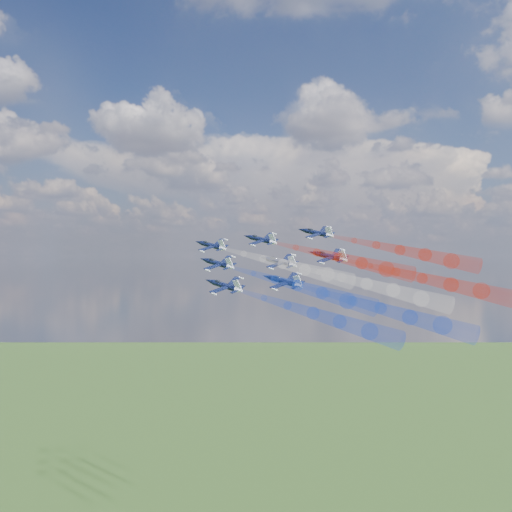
% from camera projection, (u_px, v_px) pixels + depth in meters
% --- Properties ---
extents(jet_lead, '(16.43, 14.83, 9.67)m').
position_uv_depth(jet_lead, '(212.00, 246.00, 172.46)').
color(jet_lead, black).
extents(trail_lead, '(41.93, 19.78, 14.05)m').
position_uv_depth(trail_lead, '(283.00, 264.00, 155.32)').
color(trail_lead, white).
extents(jet_inner_left, '(16.43, 14.83, 9.67)m').
position_uv_depth(jet_inner_left, '(218.00, 263.00, 158.02)').
color(jet_inner_left, black).
extents(trail_inner_left, '(41.93, 19.78, 14.05)m').
position_uv_depth(trail_inner_left, '(298.00, 286.00, 140.88)').
color(trail_inner_left, blue).
extents(jet_inner_right, '(16.43, 14.83, 9.67)m').
position_uv_depth(jet_inner_right, '(261.00, 240.00, 171.72)').
color(jet_inner_right, black).
extents(trail_inner_right, '(41.93, 19.78, 14.05)m').
position_uv_depth(trail_inner_right, '(339.00, 257.00, 154.59)').
color(trail_inner_right, red).
extents(jet_outer_left, '(16.43, 14.83, 9.67)m').
position_uv_depth(jet_outer_left, '(225.00, 286.00, 145.50)').
color(jet_outer_left, black).
extents(trail_outer_left, '(41.93, 19.78, 14.05)m').
position_uv_depth(trail_outer_left, '(313.00, 313.00, 128.37)').
color(trail_outer_left, blue).
extents(jet_center_third, '(16.43, 14.83, 9.67)m').
position_uv_depth(jet_center_third, '(280.00, 262.00, 158.37)').
color(jet_center_third, black).
extents(trail_center_third, '(41.93, 19.78, 14.05)m').
position_uv_depth(trail_center_third, '(366.00, 284.00, 141.24)').
color(trail_center_third, white).
extents(jet_outer_right, '(16.43, 14.83, 9.67)m').
position_uv_depth(jet_outer_right, '(317.00, 233.00, 172.45)').
color(jet_outer_right, black).
extents(trail_outer_right, '(41.93, 19.78, 14.05)m').
position_uv_depth(trail_outer_right, '(400.00, 250.00, 155.31)').
color(trail_outer_right, red).
extents(jet_rear_left, '(16.43, 14.83, 9.67)m').
position_uv_depth(jet_rear_left, '(284.00, 281.00, 145.21)').
color(jet_rear_left, black).
extents(trail_rear_left, '(41.93, 19.78, 14.05)m').
position_uv_depth(trail_rear_left, '(380.00, 308.00, 128.07)').
color(trail_rear_left, blue).
extents(jet_rear_right, '(16.43, 14.83, 9.67)m').
position_uv_depth(jet_rear_right, '(329.00, 256.00, 157.87)').
color(jet_rear_right, black).
extents(trail_rear_right, '(41.93, 19.78, 14.05)m').
position_uv_depth(trail_rear_right, '(422.00, 278.00, 140.73)').
color(trail_rear_right, red).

